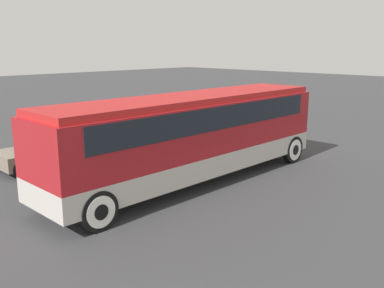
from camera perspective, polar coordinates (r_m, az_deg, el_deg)
ground_plane at (r=15.21m, az=0.00°, el=-5.10°), size 120.00×120.00×0.00m
tour_bus at (r=14.81m, az=0.26°, el=1.87°), size 11.36×2.56×3.09m
parked_car_near at (r=18.07m, az=-17.63°, el=-0.57°), size 4.76×1.84×1.33m
parked_car_mid at (r=21.37m, az=-7.24°, el=2.05°), size 4.00×1.86×1.40m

